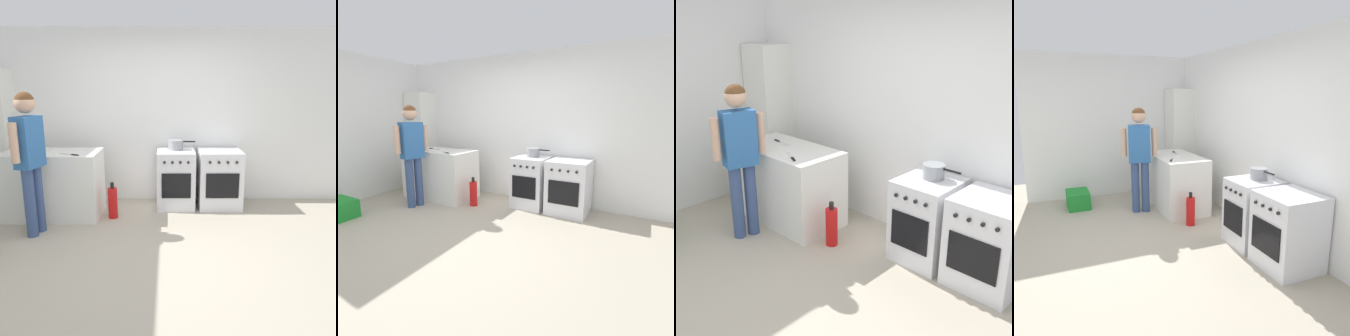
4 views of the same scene
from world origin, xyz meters
TOP-DOWN VIEW (x-y plane):
  - ground_plane at (0.00, 0.00)m, footprint 8.00×8.00m
  - back_wall at (0.00, 1.95)m, footprint 6.00×0.10m
  - side_wall_left at (-2.60, 0.40)m, footprint 0.10×3.10m
  - counter_unit at (-1.35, 1.20)m, footprint 1.30×0.70m
  - oven_left at (0.35, 1.58)m, footprint 0.55×0.62m
  - oven_right at (1.00, 1.58)m, footprint 0.62×0.62m
  - pot at (0.35, 1.64)m, footprint 0.40×0.22m
  - knife_chef at (-1.03, 1.01)m, footprint 0.29×0.17m
  - knife_carving at (-1.55, 1.28)m, footprint 0.33×0.08m
  - person at (-1.37, 0.59)m, footprint 0.27×0.56m
  - fire_extinguisher at (-0.52, 1.10)m, footprint 0.13×0.13m
  - recycling_crate_lower at (-2.00, -0.34)m, footprint 0.52×0.36m
  - larder_cabinet at (-2.30, 1.68)m, footprint 0.48×0.44m

SIDE VIEW (x-z plane):
  - ground_plane at x=0.00m, z-range 0.00..0.00m
  - recycling_crate_lower at x=-2.00m, z-range 0.00..0.28m
  - fire_extinguisher at x=-0.52m, z-range -0.03..0.47m
  - oven_left at x=0.35m, z-range 0.00..0.85m
  - oven_right at x=1.00m, z-range 0.00..0.85m
  - counter_unit at x=-1.35m, z-range 0.00..0.90m
  - knife_carving at x=-1.55m, z-range 0.90..0.91m
  - knife_chef at x=-1.03m, z-range 0.90..0.91m
  - pot at x=0.35m, z-range 0.85..0.99m
  - larder_cabinet at x=-2.30m, z-range 0.00..2.00m
  - person at x=-1.37m, z-range 0.18..1.87m
  - back_wall at x=0.00m, z-range 0.00..2.60m
  - side_wall_left at x=-2.60m, z-range 0.00..2.60m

